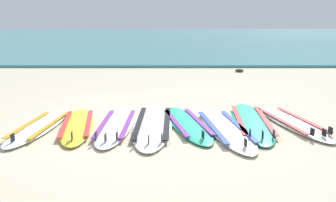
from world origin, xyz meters
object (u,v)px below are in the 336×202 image
Objects in this scene: surfboard_6 at (251,121)px; surfboard_1 at (77,125)px; surfboard_2 at (115,125)px; surfboard_5 at (224,128)px; surfboard_3 at (153,124)px; surfboard_4 at (187,123)px; surfboard_7 at (291,122)px; surfboard_0 at (39,126)px.

surfboard_1 is at bearing -175.98° from surfboard_6.
surfboard_5 is at bearing -4.03° from surfboard_2.
surfboard_3 is 1.17m from surfboard_5.
surfboard_4 and surfboard_6 have the same top height.
surfboard_7 is (1.76, 0.09, 0.00)m from surfboard_4.
surfboard_3 is at bearing -176.85° from surfboard_7.
surfboard_0 is 1.83m from surfboard_3.
surfboard_0 is 0.92× the size of surfboard_7.
surfboard_1 is 2.39m from surfboard_5.
surfboard_6 is at bearing 5.61° from surfboard_2.
surfboard_1 is 2.90m from surfboard_6.
surfboard_3 is at bearing -176.37° from surfboard_4.
surfboard_6 is at bearing 5.29° from surfboard_3.
surfboard_0 is at bearing -175.99° from surfboard_4.
surfboard_7 is at bearing 15.28° from surfboard_5.
surfboard_0 is at bearing -172.10° from surfboard_1.
surfboard_2 is 0.90× the size of surfboard_5.
surfboard_1 is 3.56m from surfboard_7.
surfboard_7 is (4.14, 0.26, 0.00)m from surfboard_0.
surfboard_1 is at bearing 7.90° from surfboard_0.
surfboard_4 is (2.38, 0.17, -0.00)m from surfboard_0.
surfboard_3 is at bearing 6.51° from surfboard_2.
surfboard_4 is 1.00× the size of surfboard_7.
surfboard_0 is 4.15m from surfboard_7.
surfboard_0 is at bearing 178.83° from surfboard_5.
surfboard_4 is 1.11m from surfboard_6.
surfboard_6 is 1.11× the size of surfboard_7.
surfboard_4 is (1.80, 0.09, -0.00)m from surfboard_1.
surfboard_6 is (0.51, 0.35, 0.00)m from surfboard_5.
surfboard_1 is 0.96× the size of surfboard_4.
surfboard_7 is (3.56, 0.18, 0.00)m from surfboard_1.
surfboard_7 is at bearing 3.85° from surfboard_2.
surfboard_5 is (2.97, -0.06, -0.00)m from surfboard_0.
surfboard_6 is at bearing 4.68° from surfboard_0.
surfboard_4 is 0.90× the size of surfboard_6.
surfboard_6 is (2.90, 0.20, 0.00)m from surfboard_1.
surfboard_2 is 0.61m from surfboard_3.
surfboard_4 is at bearing 4.01° from surfboard_0.
surfboard_2 is at bearing -176.15° from surfboard_7.
surfboard_6 is (2.27, 0.22, -0.00)m from surfboard_2.
surfboard_5 and surfboard_6 have the same top height.
surfboard_5 is (0.59, -0.23, -0.00)m from surfboard_4.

